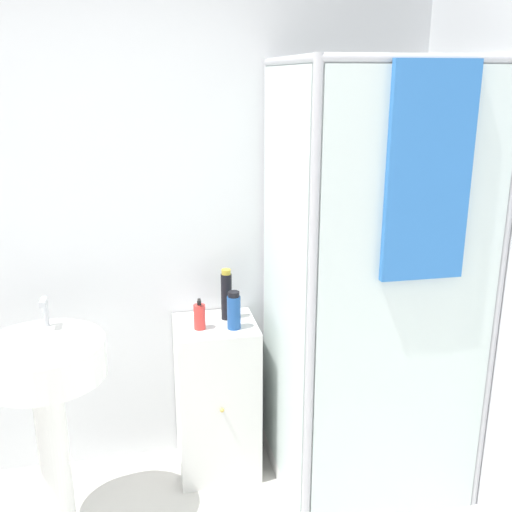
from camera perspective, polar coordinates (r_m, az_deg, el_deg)
wall_back at (r=2.93m, az=-16.16°, el=2.78°), size 6.40×0.06×2.50m
shower_enclosure at (r=2.84m, az=9.84°, el=-11.51°), size 0.81×0.84×2.00m
vanity_cabinet at (r=3.05m, az=-3.76°, el=-13.29°), size 0.39×0.38×0.79m
sink at (r=2.65m, az=-19.34°, el=-11.46°), size 0.50×0.50×1.03m
soap_dispenser at (r=2.80m, az=-5.40°, el=-5.75°), size 0.05×0.06×0.15m
shampoo_bottle_tall_black at (r=2.89m, az=-2.83°, el=-3.72°), size 0.05×0.05×0.25m
shampoo_bottle_blue at (r=2.79m, az=-2.13°, el=-5.23°), size 0.06×0.06×0.18m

